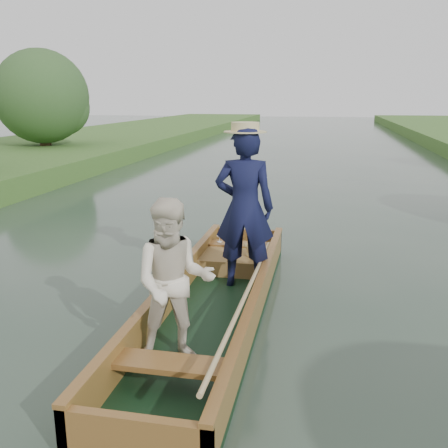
# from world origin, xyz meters

# --- Properties ---
(ground) EXTENTS (120.00, 120.00, 0.00)m
(ground) POSITION_xyz_m (0.00, 0.00, 0.00)
(ground) COLOR #283D30
(ground) RESTS_ON ground
(trees_far) EXTENTS (22.88, 13.37, 4.27)m
(trees_far) POSITION_xyz_m (-0.96, 8.11, 2.39)
(trees_far) COLOR #47331E
(trees_far) RESTS_ON ground
(punt) EXTENTS (1.16, 5.00, 2.14)m
(punt) POSITION_xyz_m (0.04, 0.07, 0.65)
(punt) COLOR black
(punt) RESTS_ON ground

